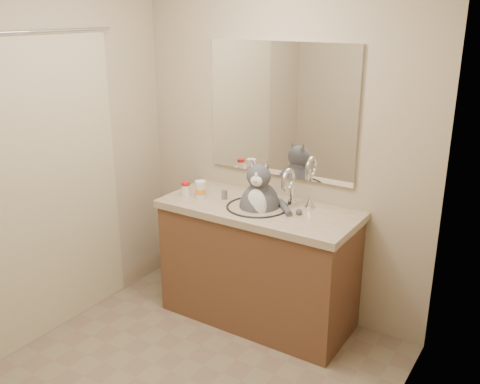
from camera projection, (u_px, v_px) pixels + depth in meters
name	position (u px, v px, depth m)	size (l,w,h in m)	color
room	(161.00, 197.00, 2.67)	(2.22, 2.52, 2.42)	gray
vanity	(258.00, 261.00, 3.69)	(1.34, 0.59, 1.12)	brown
mirror	(280.00, 111.00, 3.58)	(1.10, 0.02, 0.90)	white
shower_curtain	(45.00, 188.00, 3.34)	(0.02, 1.30, 1.93)	#C4BA94
cat	(260.00, 204.00, 3.55)	(0.45, 0.36, 0.54)	#4C4D52
pill_bottle_redcap	(186.00, 189.00, 3.73)	(0.08, 0.08, 0.10)	white
pill_bottle_orange	(201.00, 190.00, 3.69)	(0.09, 0.09, 0.12)	white
grey_canister	(225.00, 195.00, 3.68)	(0.05, 0.05, 0.06)	slate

